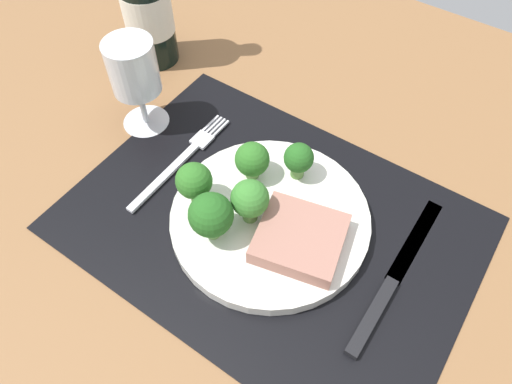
{
  "coord_description": "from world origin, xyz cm",
  "views": [
    {
      "loc": [
        16.29,
        -26.71,
        48.72
      ],
      "look_at": [
        -3.27,
        1.82,
        1.9
      ],
      "focal_mm": 33.45,
      "sensor_mm": 36.0,
      "label": 1
    }
  ],
  "objects": [
    {
      "name": "ground_plane",
      "position": [
        0.0,
        0.0,
        -1.5
      ],
      "size": [
        140.0,
        110.0,
        3.0
      ],
      "primitive_type": "cube",
      "color": "brown"
    },
    {
      "name": "placemat",
      "position": [
        0.0,
        0.0,
        0.15
      ],
      "size": [
        47.52,
        34.33,
        0.3
      ],
      "primitive_type": "cube",
      "color": "black",
      "rests_on": "ground_plane"
    },
    {
      "name": "plate",
      "position": [
        0.0,
        0.0,
        1.1
      ],
      "size": [
        23.73,
        23.73,
        1.6
      ],
      "primitive_type": "cylinder",
      "color": "silver",
      "rests_on": "placemat"
    },
    {
      "name": "steak",
      "position": [
        4.85,
        -1.36,
        2.96
      ],
      "size": [
        11.24,
        10.85,
        2.12
      ],
      "primitive_type": "cube",
      "rotation": [
        0.0,
        0.0,
        0.24
      ],
      "color": "#9E6B5B",
      "rests_on": "plate"
    },
    {
      "name": "broccoli_near_fork",
      "position": [
        -1.73,
        -1.63,
        5.54
      ],
      "size": [
        4.4,
        4.4,
        6.02
      ],
      "color": "#5B8942",
      "rests_on": "plate"
    },
    {
      "name": "broccoli_near_steak",
      "position": [
        -5.16,
        3.74,
        4.85
      ],
      "size": [
        4.27,
        4.27,
        5.2
      ],
      "color": "#6B994C",
      "rests_on": "plate"
    },
    {
      "name": "broccoli_back_left",
      "position": [
        -3.92,
        -5.87,
        5.74
      ],
      "size": [
        5.04,
        5.04,
        6.47
      ],
      "color": "#6B994C",
      "rests_on": "plate"
    },
    {
      "name": "broccoli_front_edge",
      "position": [
        -8.48,
        -3.17,
        5.53
      ],
      "size": [
        4.32,
        4.32,
        5.93
      ],
      "color": "#5B8942",
      "rests_on": "plate"
    },
    {
      "name": "broccoli_center",
      "position": [
        -0.58,
        6.99,
        4.91
      ],
      "size": [
        3.69,
        3.69,
        5.06
      ],
      "color": "#5B8942",
      "rests_on": "plate"
    },
    {
      "name": "fork",
      "position": [
        -14.99,
        1.42,
        0.55
      ],
      "size": [
        2.4,
        19.2,
        0.5
      ],
      "rotation": [
        0.0,
        0.0,
        -0.06
      ],
      "color": "silver",
      "rests_on": "placemat"
    },
    {
      "name": "knife",
      "position": [
        15.5,
        0.53,
        0.6
      ],
      "size": [
        1.8,
        23.0,
        0.8
      ],
      "rotation": [
        0.0,
        0.0,
        0.04
      ],
      "color": "black",
      "rests_on": "placemat"
    },
    {
      "name": "wine_bottle",
      "position": [
        -32.45,
        16.13,
        9.97
      ],
      "size": [
        7.31,
        7.31,
        28.54
      ],
      "color": "black",
      "rests_on": "ground_plane"
    },
    {
      "name": "wine_glass",
      "position": [
        -23.98,
        4.4,
        8.82
      ],
      "size": [
        6.5,
        6.5,
        13.28
      ],
      "color": "silver",
      "rests_on": "ground_plane"
    }
  ]
}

